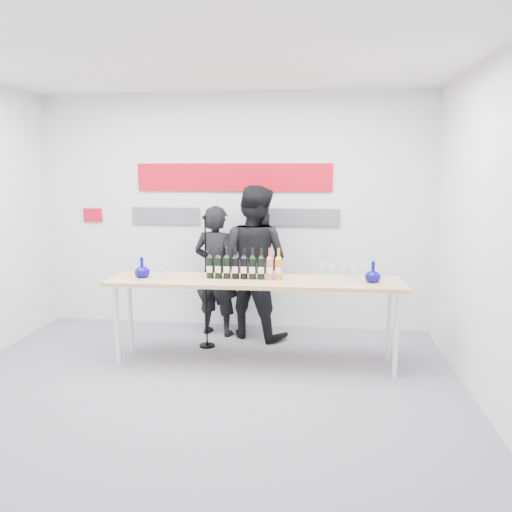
# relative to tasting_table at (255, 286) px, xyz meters

# --- Properties ---
(ground) EXTENTS (5.00, 5.00, 0.00)m
(ground) POSITION_rel_tasting_table_xyz_m (-0.43, -0.68, -0.85)
(ground) COLOR slate
(ground) RESTS_ON ground
(back_wall) EXTENTS (5.00, 0.04, 3.00)m
(back_wall) POSITION_rel_tasting_table_xyz_m (-0.43, 1.32, 0.65)
(back_wall) COLOR silver
(back_wall) RESTS_ON ground
(signage) EXTENTS (3.38, 0.02, 0.79)m
(signage) POSITION_rel_tasting_table_xyz_m (-0.49, 1.29, 0.96)
(signage) COLOR red
(signage) RESTS_ON back_wall
(tasting_table) EXTENTS (3.07, 0.67, 0.92)m
(tasting_table) POSITION_rel_tasting_table_xyz_m (0.00, 0.00, 0.00)
(tasting_table) COLOR tan
(tasting_table) RESTS_ON ground
(wine_bottles) EXTENTS (0.80, 0.09, 0.33)m
(wine_bottles) POSITION_rel_tasting_table_xyz_m (-0.12, 0.03, 0.23)
(wine_bottles) COLOR black
(wine_bottles) RESTS_ON tasting_table
(decanter_left) EXTENTS (0.16, 0.16, 0.21)m
(decanter_left) POSITION_rel_tasting_table_xyz_m (-1.20, -0.02, 0.18)
(decanter_left) COLOR #08067B
(decanter_left) RESTS_ON tasting_table
(decanter_right) EXTENTS (0.16, 0.16, 0.21)m
(decanter_right) POSITION_rel_tasting_table_xyz_m (1.20, 0.03, 0.18)
(decanter_right) COLOR #08067B
(decanter_right) RESTS_ON tasting_table
(glasses_left) EXTENTS (0.17, 0.23, 0.18)m
(glasses_left) POSITION_rel_tasting_table_xyz_m (-1.03, -0.02, 0.16)
(glasses_left) COLOR silver
(glasses_left) RESTS_ON tasting_table
(glasses_right) EXTENTS (0.47, 0.23, 0.18)m
(glasses_right) POSITION_rel_tasting_table_xyz_m (0.90, 0.02, 0.16)
(glasses_right) COLOR silver
(glasses_right) RESTS_ON tasting_table
(presenter_left) EXTENTS (0.67, 0.53, 1.62)m
(presenter_left) POSITION_rel_tasting_table_xyz_m (-0.59, 0.91, -0.04)
(presenter_left) COLOR black
(presenter_left) RESTS_ON ground
(presenter_right) EXTENTS (1.11, 1.00, 1.86)m
(presenter_right) POSITION_rel_tasting_table_xyz_m (-0.12, 0.91, 0.08)
(presenter_right) COLOR black
(presenter_right) RESTS_ON ground
(mic_stand) EXTENTS (0.18, 0.18, 1.55)m
(mic_stand) POSITION_rel_tasting_table_xyz_m (-0.62, 0.45, -0.38)
(mic_stand) COLOR black
(mic_stand) RESTS_ON ground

